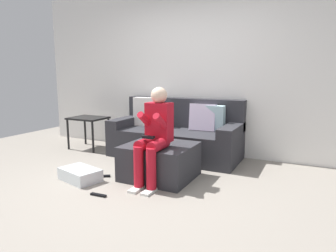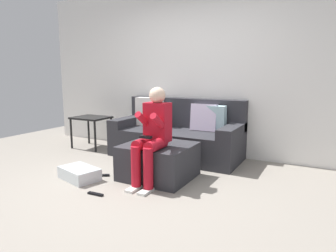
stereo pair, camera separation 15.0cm
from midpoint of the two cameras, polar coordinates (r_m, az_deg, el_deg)
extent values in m
plane|color=gray|center=(3.56, -6.33, -11.77)|extent=(7.90, 7.90, 0.00)
cube|color=white|center=(5.05, 6.22, 10.51)|extent=(6.07, 0.10, 2.75)
cube|color=#2D2D33|center=(4.78, 2.34, -3.37)|extent=(2.03, 0.88, 0.44)
cube|color=#2D2D33|center=(5.01, 4.14, 2.54)|extent=(2.03, 0.17, 0.48)
cube|color=#2D2D33|center=(5.17, -6.73, 0.84)|extent=(0.22, 0.88, 0.14)
cube|color=#2D2D33|center=(4.41, 13.06, -0.90)|extent=(0.22, 0.88, 0.14)
cube|color=white|center=(5.13, -2.67, 2.73)|extent=(0.49, 0.20, 0.48)
cube|color=silver|center=(5.06, -0.72, 2.01)|extent=(0.37, 0.14, 0.37)
cube|color=silver|center=(4.69, 9.47, 1.44)|extent=(0.41, 0.16, 0.40)
cube|color=silver|center=(4.72, 7.78, 1.64)|extent=(0.42, 0.18, 0.43)
cube|color=#2D2D33|center=(3.84, -0.68, -6.65)|extent=(0.84, 0.77, 0.43)
cube|color=red|center=(3.63, -0.83, 0.74)|extent=(0.30, 0.19, 0.47)
sphere|color=beige|center=(3.59, -0.84, 5.84)|extent=(0.20, 0.20, 0.20)
cylinder|color=red|center=(3.56, -3.36, -3.29)|extent=(0.13, 0.35, 0.13)
cylinder|color=red|center=(3.48, -4.85, -7.64)|extent=(0.11, 0.11, 0.47)
cube|color=white|center=(3.52, -5.33, -11.78)|extent=(0.10, 0.22, 0.03)
cylinder|color=red|center=(3.57, -3.27, 0.91)|extent=(0.08, 0.33, 0.26)
cylinder|color=red|center=(3.48, -1.04, -3.58)|extent=(0.13, 0.35, 0.13)
cylinder|color=red|center=(3.40, -2.49, -8.05)|extent=(0.11, 0.11, 0.47)
cube|color=white|center=(3.43, -2.98, -12.29)|extent=(0.10, 0.22, 0.03)
cylinder|color=red|center=(3.46, -0.31, 0.50)|extent=(0.08, 0.35, 0.28)
cube|color=black|center=(3.42, -2.97, -2.10)|extent=(0.14, 0.06, 0.03)
cube|color=silver|center=(3.96, -15.39, -8.66)|extent=(0.58, 0.45, 0.15)
cube|color=black|center=(5.50, -13.63, 1.54)|extent=(0.61, 0.50, 0.03)
cylinder|color=black|center=(5.57, -17.12, -1.42)|extent=(0.04, 0.04, 0.53)
cylinder|color=black|center=(5.20, -12.84, -2.00)|extent=(0.04, 0.04, 0.53)
cylinder|color=black|center=(5.88, -14.11, -0.70)|extent=(0.04, 0.04, 0.53)
cylinder|color=black|center=(5.53, -9.88, -1.20)|extent=(0.04, 0.04, 0.53)
cube|color=black|center=(3.45, -12.34, -12.48)|extent=(0.19, 0.05, 0.02)
cube|color=black|center=(4.02, -11.12, -9.16)|extent=(0.16, 0.12, 0.02)
camera|label=1|loc=(0.07, -88.99, 0.17)|focal=32.18mm
camera|label=2|loc=(0.07, 91.01, -0.17)|focal=32.18mm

